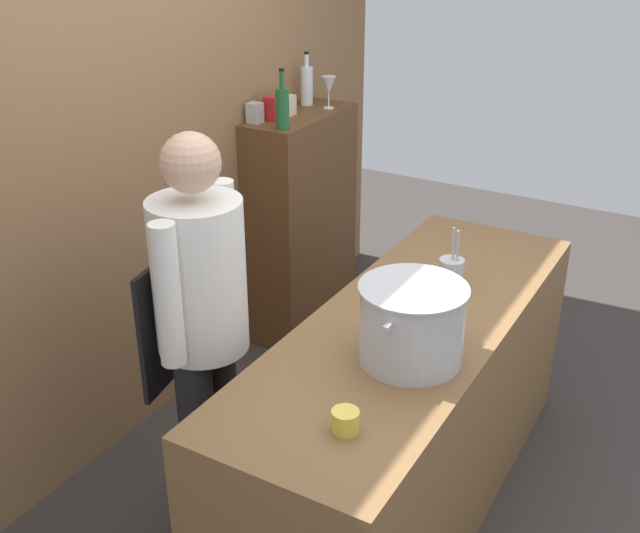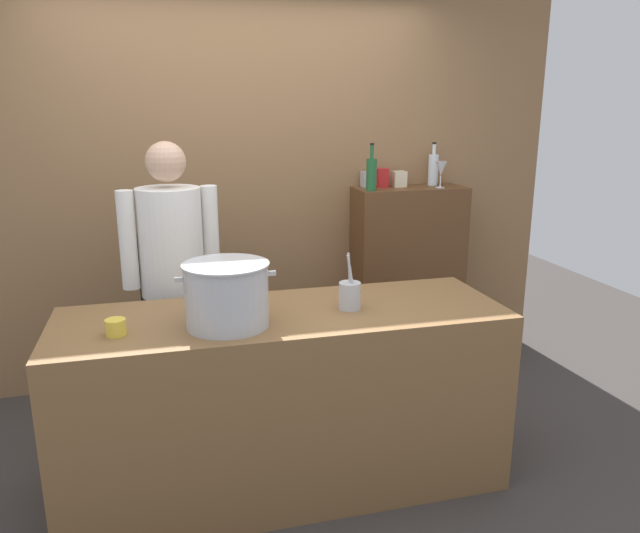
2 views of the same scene
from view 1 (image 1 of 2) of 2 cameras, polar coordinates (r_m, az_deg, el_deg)
The scene contains 14 objects.
ground_plane at distance 3.51m, azimuth 6.07°, elevation -16.77°, with size 8.00×8.00×0.00m, color #383330.
brick_back_panel at distance 3.50m, azimuth -14.42°, elevation 10.63°, with size 4.40×0.10×3.00m, color olive.
prep_counter at distance 3.22m, azimuth 6.44°, elevation -10.82°, with size 2.10×0.70×0.90m, color brown.
bar_cabinet at distance 4.49m, azimuth -1.40°, elevation 3.18°, with size 0.76×0.32×1.30m, color brown.
chef at distance 2.87m, azimuth -8.81°, elevation -3.67°, with size 0.52×0.39×1.66m.
stockpot_large at distance 2.65m, azimuth 6.81°, elevation -4.22°, with size 0.43×0.38×0.28m.
utensil_crock at distance 3.20m, azimuth 9.69°, elevation -0.48°, with size 0.10×0.10×0.27m.
butter_jar at distance 2.36m, azimuth 1.89°, elevation -11.36°, with size 0.09×0.09×0.07m, color yellow.
wine_bottle_green at distance 3.95m, azimuth -2.80°, elevation 11.69°, with size 0.07×0.07×0.31m.
wine_bottle_clear at distance 4.46m, azimuth -0.99°, elevation 13.32°, with size 0.07×0.07×0.29m.
wine_glass_wide at distance 4.37m, azimuth 0.65°, elevation 13.24°, with size 0.08×0.08×0.18m.
spice_tin_red at distance 4.14m, azimuth -3.52°, elevation 11.63°, with size 0.07×0.07×0.13m, color red.
spice_tin_silver at distance 4.10m, azimuth -4.85°, elevation 11.28°, with size 0.07×0.07×0.10m, color #B2B2B7.
spice_tin_cream at distance 4.25m, azimuth -2.59°, elevation 11.84°, with size 0.09×0.09×0.11m, color beige.
Camera 1 is at (-2.41, -0.99, 2.35)m, focal length 43.19 mm.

